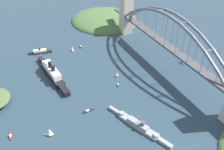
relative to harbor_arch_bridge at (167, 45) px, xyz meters
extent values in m
plane|color=#283D4C|center=(0.00, 0.00, -31.99)|extent=(1400.00, 1400.00, 0.00)
cube|color=beige|center=(114.03, 0.00, -1.85)|extent=(16.84, 16.98, 60.28)
cube|color=#47474C|center=(0.00, 0.00, -1.48)|extent=(211.23, 12.09, 2.40)
cube|color=#47474C|center=(134.45, 0.00, -1.48)|extent=(24.00, 12.09, 2.40)
cube|color=slate|center=(-76.88, -5.44, 19.38)|extent=(23.47, 1.80, 14.51)
cube|color=slate|center=(-54.91, -5.44, 29.40)|extent=(23.10, 1.80, 11.34)
cube|color=slate|center=(-32.95, -5.44, 36.07)|extent=(22.68, 1.80, 8.13)
cube|color=slate|center=(-10.98, -5.44, 39.41)|extent=(22.21, 1.80, 4.86)
cube|color=slate|center=(10.98, -5.44, 39.41)|extent=(22.21, 1.80, 4.86)
cube|color=slate|center=(32.95, -5.44, 36.07)|extent=(22.68, 1.80, 8.13)
cube|color=slate|center=(54.91, -5.44, 29.40)|extent=(23.10, 1.80, 11.34)
cube|color=slate|center=(76.88, -5.44, 19.38)|extent=(23.47, 1.80, 14.51)
cube|color=slate|center=(98.84, -5.44, 6.03)|extent=(23.77, 1.80, 17.66)
cube|color=slate|center=(-76.88, 5.44, 19.38)|extent=(23.47, 1.80, 14.51)
cube|color=slate|center=(-54.91, 5.44, 29.40)|extent=(23.10, 1.80, 11.34)
cube|color=slate|center=(-32.95, 5.44, 36.07)|extent=(22.68, 1.80, 8.13)
cube|color=slate|center=(-10.98, 5.44, 39.41)|extent=(22.21, 1.80, 4.86)
cube|color=slate|center=(10.98, 5.44, 39.41)|extent=(22.21, 1.80, 4.86)
cube|color=slate|center=(32.95, 5.44, 36.07)|extent=(22.68, 1.80, 8.13)
cube|color=slate|center=(54.91, 5.44, 29.40)|extent=(23.10, 1.80, 11.34)
cube|color=slate|center=(76.88, 5.44, 19.38)|extent=(23.47, 1.80, 14.51)
cube|color=slate|center=(98.84, 5.44, 6.03)|extent=(23.77, 1.80, 17.66)
cube|color=slate|center=(-65.89, 0.00, 25.23)|extent=(1.40, 10.88, 1.40)
cube|color=slate|center=(-21.96, 0.00, 38.58)|extent=(1.40, 10.88, 1.40)
cube|color=slate|center=(21.96, 0.00, 38.58)|extent=(1.40, 10.88, 1.40)
cube|color=slate|center=(65.89, 0.00, 25.23)|extent=(1.40, 10.88, 1.40)
cube|color=slate|center=(109.82, 0.00, -1.48)|extent=(1.40, 10.88, 1.40)
cylinder|color=slate|center=(-87.86, -5.44, 6.63)|extent=(0.56, 0.56, 13.82)
cylinder|color=slate|center=(-87.86, 5.44, 6.63)|extent=(0.56, 0.56, 13.82)
cylinder|color=slate|center=(-65.89, -5.44, 12.47)|extent=(0.56, 0.56, 25.50)
cylinder|color=slate|center=(-65.89, 5.44, 12.47)|extent=(0.56, 0.56, 25.50)
cylinder|color=slate|center=(-43.93, -5.44, 16.65)|extent=(0.56, 0.56, 33.85)
cylinder|color=slate|center=(-43.93, 5.44, 16.65)|extent=(0.56, 0.56, 33.85)
cylinder|color=slate|center=(-21.96, -5.44, 19.15)|extent=(0.56, 0.56, 38.85)
cylinder|color=slate|center=(-21.96, 5.44, 19.15)|extent=(0.56, 0.56, 38.85)
cylinder|color=slate|center=(0.00, -5.44, 19.98)|extent=(0.56, 0.56, 40.52)
cylinder|color=slate|center=(0.00, 5.44, 19.98)|extent=(0.56, 0.56, 40.52)
cylinder|color=slate|center=(21.96, -5.44, 19.15)|extent=(0.56, 0.56, 38.85)
cylinder|color=slate|center=(21.96, 5.44, 19.15)|extent=(0.56, 0.56, 38.85)
cylinder|color=slate|center=(43.93, -5.44, 16.65)|extent=(0.56, 0.56, 33.85)
cylinder|color=slate|center=(43.93, 5.44, 16.65)|extent=(0.56, 0.56, 33.85)
cylinder|color=slate|center=(65.89, -5.44, 12.47)|extent=(0.56, 0.56, 25.50)
cylinder|color=slate|center=(65.89, 5.44, 12.47)|extent=(0.56, 0.56, 25.50)
cylinder|color=slate|center=(87.86, -5.44, 6.63)|extent=(0.56, 0.56, 13.82)
cylinder|color=slate|center=(87.86, 5.44, 6.63)|extent=(0.56, 0.56, 13.82)
ellipsoid|color=#476638|center=(176.83, 12.49, -31.99)|extent=(127.89, 123.02, 26.77)
ellipsoid|color=#756B5B|center=(148.05, -21.34, -31.99)|extent=(44.76, 36.90, 14.73)
cube|color=black|center=(39.08, 144.44, -28.77)|extent=(57.28, 18.23, 6.43)
cube|color=black|center=(76.32, 149.31, -28.77)|extent=(19.40, 8.44, 6.43)
cube|color=black|center=(1.84, 139.56, -28.77)|extent=(19.56, 9.64, 6.43)
cube|color=white|center=(39.08, 144.44, -21.89)|extent=(43.11, 14.76, 7.33)
cube|color=white|center=(50.60, 145.94, -16.62)|extent=(10.29, 9.40, 3.20)
cylinder|color=black|center=(41.17, 144.71, -14.73)|extent=(4.96, 4.96, 6.99)
cylinder|color=black|center=(31.75, 143.48, -14.73)|extent=(4.96, 4.96, 6.99)
cylinder|color=tan|center=(73.99, 149.01, -20.55)|extent=(0.50, 0.50, 10.00)
cube|color=gray|center=(-80.95, 88.51, -30.26)|extent=(45.87, 24.46, 3.45)
cube|color=gray|center=(-52.28, 100.10, -30.26)|extent=(15.62, 8.98, 3.45)
cube|color=gray|center=(-109.62, 76.93, -30.26)|extent=(15.88, 9.61, 3.45)
cube|color=gray|center=(-80.95, 88.51, -27.22)|extent=(23.79, 14.35, 2.64)
cylinder|color=gray|center=(-61.24, 96.48, -27.44)|extent=(5.34, 5.34, 2.20)
cylinder|color=gray|center=(-100.66, 80.55, -27.44)|extent=(5.34, 5.34, 2.20)
cylinder|color=gray|center=(-80.95, 88.51, -20.90)|extent=(0.60, 0.60, 10.00)
cylinder|color=#4C4C51|center=(-85.25, 86.77, -23.70)|extent=(4.20, 4.20, 4.40)
cube|color=black|center=(105.97, 146.73, -30.96)|extent=(10.44, 21.00, 2.06)
cube|color=black|center=(108.30, 159.92, -30.96)|extent=(6.03, 7.45, 2.06)
cube|color=black|center=(103.64, 133.55, -30.96)|extent=(7.00, 7.62, 2.06)
cube|color=beige|center=(105.97, 146.73, -28.29)|extent=(9.11, 19.17, 3.29)
cylinder|color=black|center=(105.97, 146.73, -25.44)|extent=(2.82, 2.82, 2.40)
cylinder|color=#B7B7B2|center=(-6.66, -27.47, -31.54)|extent=(2.18, 5.22, 0.90)
cylinder|color=#B7B7B2|center=(-3.78, -26.71, -31.54)|extent=(2.18, 5.22, 0.90)
cylinder|color=black|center=(-6.66, -27.47, -30.47)|extent=(0.14, 0.14, 1.24)
cylinder|color=black|center=(-3.78, -26.71, -30.47)|extent=(0.14, 0.14, 1.24)
ellipsoid|color=silver|center=(-5.22, -27.09, -29.20)|extent=(3.16, 7.57, 1.30)
cylinder|color=black|center=(-6.08, -23.84, -29.20)|extent=(1.40, 1.09, 1.24)
cube|color=silver|center=(-5.46, -26.19, -28.65)|extent=(9.97, 4.15, 0.20)
cube|color=silver|center=(-4.38, -30.28, -29.07)|extent=(3.90, 2.02, 0.12)
cube|color=black|center=(-4.38, -30.28, -27.80)|extent=(0.40, 1.09, 1.50)
cube|color=#B2231E|center=(3.94, 70.77, -31.47)|extent=(4.02, 4.43, 1.04)
cube|color=#B2231E|center=(2.31, 72.92, -31.47)|extent=(1.52, 1.62, 1.04)
cube|color=#B2231E|center=(5.56, 68.61, -31.47)|extent=(1.67, 1.72, 1.04)
cylinder|color=tan|center=(3.73, 71.04, -27.84)|extent=(0.16, 0.16, 6.23)
cone|color=white|center=(4.44, 70.09, -28.15)|extent=(5.19, 5.19, 4.98)
cube|color=gold|center=(-53.68, 170.78, -31.49)|extent=(4.62, 6.28, 0.99)
cube|color=gold|center=(-52.19, 174.30, -31.49)|extent=(1.82, 2.21, 0.99)
cube|color=gold|center=(-55.17, 167.27, -31.49)|extent=(2.03, 2.30, 0.99)
cylinder|color=tan|center=(-53.49, 171.22, -26.66)|extent=(0.16, 0.16, 8.67)
cone|color=white|center=(-54.14, 169.69, -27.09)|extent=(6.88, 6.88, 6.94)
cube|color=black|center=(-12.13, 76.50, -31.57)|extent=(5.84, 4.96, 0.83)
cube|color=black|center=(-9.05, 74.36, -31.57)|extent=(2.21, 2.03, 0.83)
cube|color=black|center=(-15.21, 78.65, -31.57)|extent=(2.34, 2.22, 0.83)
cube|color=beige|center=(-12.71, 76.91, -30.49)|extent=(3.28, 3.00, 1.33)
cube|color=#B2231E|center=(-39.65, 204.27, -31.42)|extent=(6.40, 2.56, 1.13)
cube|color=#B2231E|center=(-35.39, 204.25, -31.42)|extent=(2.14, 1.40, 1.13)
cube|color=#B2231E|center=(-43.92, 204.29, -31.42)|extent=(2.14, 1.68, 1.13)
cube|color=beige|center=(-40.45, 204.27, -30.24)|extent=(3.21, 2.04, 1.23)
cube|color=#2D6B3D|center=(96.57, 86.36, -31.41)|extent=(5.93, 3.98, 1.16)
cube|color=#2D6B3D|center=(93.12, 84.90, -31.41)|extent=(2.14, 1.71, 1.16)
cube|color=#2D6B3D|center=(100.03, 87.82, -31.41)|extent=(2.22, 1.91, 1.16)
cube|color=beige|center=(97.22, 86.63, -30.19)|extent=(3.19, 2.52, 1.28)
cube|color=gold|center=(90.88, 101.53, -31.57)|extent=(5.15, 2.93, 0.83)
cube|color=gold|center=(87.67, 101.06, -31.57)|extent=(1.75, 1.24, 0.83)
cube|color=gold|center=(94.09, 102.01, -31.57)|extent=(1.78, 1.44, 0.83)
cylinder|color=tan|center=(90.48, 101.47, -26.99)|extent=(0.16, 0.16, 8.33)
cone|color=silver|center=(91.88, 101.68, -27.40)|extent=(5.07, 5.07, 6.67)
cube|color=silver|center=(92.68, 24.49, -31.50)|extent=(3.84, 4.81, 0.98)
cube|color=silver|center=(91.21, 27.07, -31.50)|extent=(1.47, 1.71, 0.98)
cube|color=silver|center=(94.15, 21.90, -31.50)|extent=(1.62, 1.79, 0.98)
cylinder|color=tan|center=(92.50, 24.81, -27.87)|extent=(0.16, 0.16, 6.27)
cone|color=silver|center=(93.14, 23.68, -28.19)|extent=(5.58, 5.58, 5.02)
cube|color=black|center=(-39.29, 125.23, -31.54)|extent=(3.27, 7.85, 0.88)
cube|color=black|center=(-38.96, 120.12, -31.54)|extent=(1.69, 2.66, 0.88)
cube|color=black|center=(-39.62, 130.35, -31.54)|extent=(2.00, 2.68, 0.88)
cube|color=beige|center=(-39.35, 126.19, -30.62)|extent=(2.47, 3.98, 0.97)
camera|label=1|loc=(-218.07, 181.28, 148.46)|focal=38.56mm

